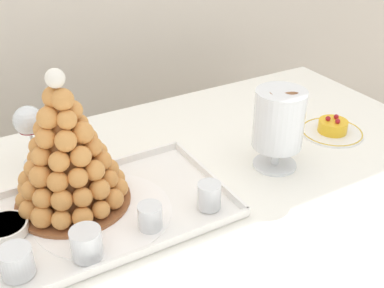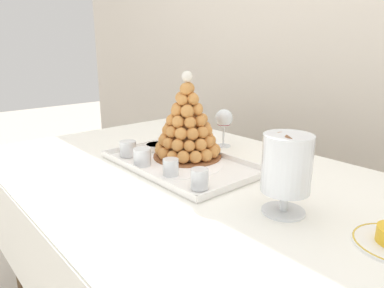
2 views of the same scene
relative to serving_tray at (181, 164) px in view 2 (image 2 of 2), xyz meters
name	(u,v)px [view 2 (image 2 of 2)]	position (x,y,z in m)	size (l,w,h in m)	color
backdrop_wall	(354,19)	(0.14, 0.86, 0.51)	(4.80, 0.10, 2.50)	silver
buffet_table	(202,203)	(0.14, -0.03, -0.09)	(1.66, 0.99, 0.74)	brown
serving_tray	(181,164)	(0.00, 0.00, 0.00)	(0.54, 0.33, 0.02)	white
croquembouche	(187,125)	(-0.04, 0.07, 0.12)	(0.25, 0.25, 0.31)	brown
dessert_cup_left	(128,149)	(-0.20, -0.09, 0.03)	(0.06, 0.06, 0.06)	silver
dessert_cup_mid_left	(142,158)	(-0.07, -0.11, 0.03)	(0.06, 0.06, 0.06)	silver
dessert_cup_centre	(171,168)	(0.07, -0.10, 0.03)	(0.05, 0.05, 0.05)	silver
dessert_cup_mid_right	(200,180)	(0.21, -0.10, 0.03)	(0.05, 0.05, 0.06)	silver
creme_brulee_ramekin	(157,146)	(-0.19, 0.04, 0.01)	(0.09, 0.09, 0.02)	white
macaron_goblet	(287,165)	(0.44, -0.03, 0.12)	(0.12, 0.12, 0.21)	white
wine_glass	(224,120)	(-0.07, 0.28, 0.11)	(0.07, 0.07, 0.16)	silver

